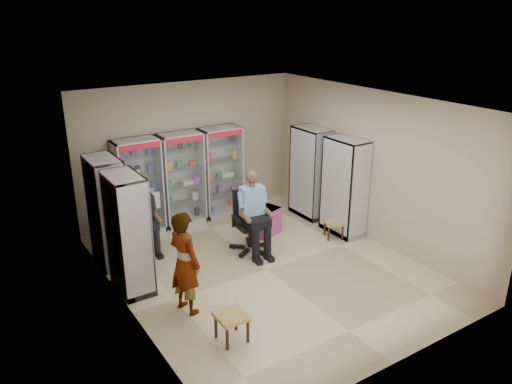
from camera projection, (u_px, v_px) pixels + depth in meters
floor at (267, 270)px, 8.96m from camera, size 6.00×6.00×0.00m
room_shell at (268, 165)px, 8.27m from camera, size 5.02×6.02×3.01m
cabinet_back_left at (139, 187)px, 10.10m from camera, size 0.90×0.50×2.00m
cabinet_back_mid at (182, 179)px, 10.58m from camera, size 0.90×0.50×2.00m
cabinet_back_right at (221, 172)px, 11.07m from camera, size 0.90×0.50×2.00m
cabinet_right_far at (310, 173)px, 11.00m from camera, size 0.90×0.50×2.00m
cabinet_right_near at (344, 187)px, 10.14m from camera, size 0.90×0.50×2.00m
cabinet_left_far at (108, 212)px, 8.90m from camera, size 0.90×0.50×2.00m
cabinet_left_near at (128, 234)px, 8.03m from camera, size 0.90×0.50×2.00m
wooden_chair at (142, 227)px, 9.58m from camera, size 0.42×0.42×0.94m
seated_customer at (142, 218)px, 9.47m from camera, size 0.44×0.60×1.34m
office_chair at (250, 221)px, 9.49m from camera, size 0.72×0.72×1.20m
seated_shopkeeper at (252, 214)px, 9.40m from camera, size 0.57×0.75×1.53m
pink_trunk at (263, 220)px, 10.33m from camera, size 0.73×0.71×0.56m
tea_glass at (261, 206)px, 10.19m from camera, size 0.07×0.07×0.10m
woven_stool_a at (334, 229)px, 10.16m from camera, size 0.48×0.48×0.36m
woven_stool_b at (232, 327)px, 7.01m from camera, size 0.42×0.42×0.41m
standing_man at (185, 263)px, 7.49m from camera, size 0.53×0.68×1.64m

